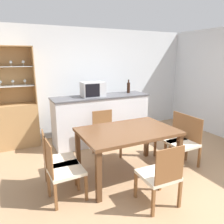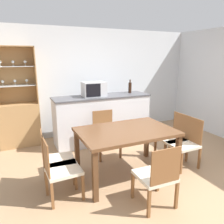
% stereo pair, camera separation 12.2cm
% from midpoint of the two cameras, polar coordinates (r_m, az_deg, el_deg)
% --- Properties ---
extents(ground_plane, '(18.00, 18.00, 0.00)m').
position_cam_midpoint_polar(ground_plane, '(3.69, 12.44, -16.96)').
color(ground_plane, '#A37F5B').
extents(wall_back, '(6.80, 0.06, 2.55)m').
position_cam_midpoint_polar(wall_back, '(5.51, -3.44, 7.82)').
color(wall_back, silver).
rests_on(wall_back, ground_plane).
extents(kitchen_counter, '(2.15, 0.62, 1.06)m').
position_cam_midpoint_polar(kitchen_counter, '(4.94, -1.87, -1.75)').
color(kitchen_counter, silver).
rests_on(kitchen_counter, ground_plane).
extents(display_cabinet, '(0.84, 0.39, 2.10)m').
position_cam_midpoint_polar(display_cabinet, '(5.07, -22.50, -1.46)').
color(display_cabinet, tan).
rests_on(display_cabinet, ground_plane).
extents(dining_table, '(1.49, 1.00, 0.78)m').
position_cam_midpoint_polar(dining_table, '(3.47, 4.71, -6.10)').
color(dining_table, brown).
rests_on(dining_table, ground_plane).
extents(dining_chair_head_far, '(0.46, 0.46, 0.87)m').
position_cam_midpoint_polar(dining_chair_head_far, '(4.27, -0.85, -5.78)').
color(dining_chair_head_far, beige).
rests_on(dining_chair_head_far, ground_plane).
extents(dining_chair_side_right_near, '(0.46, 0.46, 0.87)m').
position_cam_midpoint_polar(dining_chair_side_right_near, '(4.08, 19.32, -7.64)').
color(dining_chair_side_right_near, beige).
rests_on(dining_chair_side_right_near, ground_plane).
extents(dining_chair_side_right_far, '(0.46, 0.46, 0.87)m').
position_cam_midpoint_polar(dining_chair_side_right_far, '(4.28, 16.58, -6.37)').
color(dining_chair_side_right_far, beige).
rests_on(dining_chair_side_right_far, ground_plane).
extents(dining_chair_side_left_near, '(0.46, 0.46, 0.87)m').
position_cam_midpoint_polar(dining_chair_side_left_near, '(3.10, -12.42, -14.29)').
color(dining_chair_side_left_near, beige).
rests_on(dining_chair_side_left_near, ground_plane).
extents(dining_chair_side_left_far, '(0.48, 0.48, 0.87)m').
position_cam_midpoint_polar(dining_chair_side_left_far, '(3.37, -13.55, -11.95)').
color(dining_chair_side_left_far, beige).
rests_on(dining_chair_side_left_far, ground_plane).
extents(dining_chair_head_near, '(0.46, 0.46, 0.87)m').
position_cam_midpoint_polar(dining_chair_head_near, '(2.95, 12.86, -15.95)').
color(dining_chair_head_near, beige).
rests_on(dining_chair_head_near, ground_plane).
extents(microwave, '(0.49, 0.33, 0.31)m').
position_cam_midpoint_polar(microwave, '(4.73, -4.00, 5.97)').
color(microwave, '#B7BABF').
rests_on(microwave, kitchen_counter).
extents(wine_bottle, '(0.07, 0.07, 0.31)m').
position_cam_midpoint_polar(wine_bottle, '(5.21, 5.39, 6.41)').
color(wine_bottle, black).
rests_on(wine_bottle, kitchen_counter).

